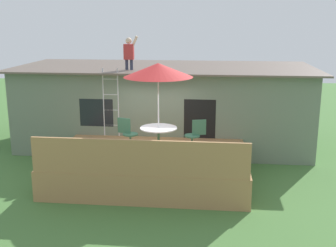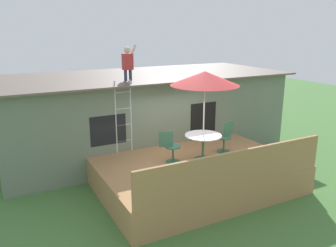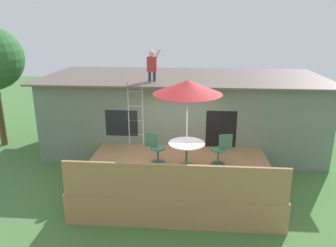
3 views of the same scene
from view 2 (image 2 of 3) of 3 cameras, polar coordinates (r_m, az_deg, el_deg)
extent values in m
plane|color=#477538|center=(10.28, 4.22, -10.21)|extent=(40.00, 40.00, 0.00)
cube|color=slate|center=(12.84, -4.10, 1.67)|extent=(10.00, 4.00, 2.80)
cube|color=#66564C|center=(12.58, -4.23, 8.02)|extent=(10.50, 4.50, 0.06)
cube|color=black|center=(10.32, -9.88, -1.08)|extent=(1.10, 0.03, 0.90)
cube|color=black|center=(11.85, 5.76, -1.29)|extent=(1.00, 0.03, 2.00)
cube|color=#A87A4C|center=(10.12, 4.27, -8.17)|extent=(5.42, 3.93, 0.80)
cube|color=#A87A4C|center=(8.35, 11.36, -7.36)|extent=(5.32, 0.08, 0.90)
cylinder|color=#33664C|center=(10.02, 5.75, -5.88)|extent=(0.48, 0.48, 0.03)
cylinder|color=#33664C|center=(9.90, 5.80, -3.97)|extent=(0.07, 0.07, 0.71)
cylinder|color=silver|center=(9.78, 5.86, -1.98)|extent=(1.04, 1.04, 0.03)
cylinder|color=silver|center=(9.65, 5.94, 0.69)|extent=(0.04, 0.04, 2.40)
cone|color=red|center=(9.43, 6.13, 7.46)|extent=(1.90, 1.90, 0.38)
cylinder|color=silver|center=(10.30, -8.65, 0.96)|extent=(0.04, 0.04, 2.20)
cylinder|color=silver|center=(10.46, -6.17, 1.27)|extent=(0.04, 0.04, 2.20)
cylinder|color=silver|center=(10.59, -7.26, -2.82)|extent=(0.48, 0.03, 0.03)
cylinder|color=silver|center=(10.44, -7.36, -0.21)|extent=(0.48, 0.03, 0.03)
cylinder|color=silver|center=(10.32, -7.45, 2.46)|extent=(0.48, 0.03, 0.03)
cylinder|color=silver|center=(10.22, -7.55, 5.19)|extent=(0.48, 0.03, 0.03)
cylinder|color=#33384C|center=(10.99, -7.04, 7.93)|extent=(0.10, 0.10, 0.34)
cylinder|color=#33384C|center=(11.04, -6.26, 7.99)|extent=(0.10, 0.10, 0.34)
cube|color=#B73333|center=(10.97, -6.72, 10.13)|extent=(0.32, 0.20, 0.50)
sphere|color=beige|center=(10.94, -6.78, 12.01)|extent=(0.20, 0.20, 0.20)
cylinder|color=beige|center=(11.01, -5.87, 11.74)|extent=(0.26, 0.08, 0.44)
cylinder|color=#33664C|center=(9.80, 0.80, -6.33)|extent=(0.40, 0.40, 0.02)
cylinder|color=#33664C|center=(9.72, 0.81, -5.13)|extent=(0.06, 0.06, 0.44)
cylinder|color=#33664C|center=(9.64, 0.81, -3.85)|extent=(0.44, 0.44, 0.04)
cube|color=#33664C|center=(9.52, -0.36, -2.57)|extent=(0.40, 0.14, 0.44)
cylinder|color=#33664C|center=(10.72, 9.17, -4.58)|extent=(0.40, 0.40, 0.02)
cylinder|color=#33664C|center=(10.65, 9.23, -3.47)|extent=(0.06, 0.06, 0.44)
cylinder|color=#33664C|center=(10.58, 9.28, -2.29)|extent=(0.44, 0.44, 0.04)
cube|color=#33664C|center=(10.66, 9.99, -0.83)|extent=(0.40, 0.15, 0.44)
camera|label=1|loc=(7.58, 91.19, 0.08)|focal=45.44mm
camera|label=3|loc=(5.45, 73.82, 8.74)|focal=34.95mm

